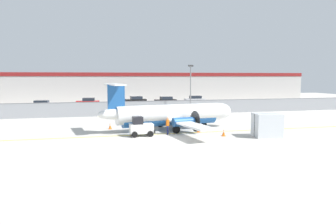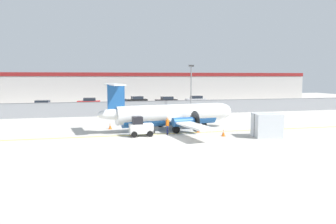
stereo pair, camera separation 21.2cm
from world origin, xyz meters
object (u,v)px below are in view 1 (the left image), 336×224
object	(u,v)px
parked_car_3	(136,100)
apron_light_pole	(191,86)
parked_car_2	(119,104)
traffic_cone_near_left	(110,126)
cargo_container	(267,125)
parked_car_1	(88,102)
commuter_airplane	(173,115)
parked_car_4	(166,101)
parked_car_0	(41,105)
ground_crew_worker	(168,125)
traffic_cone_near_right	(198,129)
traffic_cone_far_left	(224,133)
parked_car_5	(195,100)
baggage_tug	(141,127)

from	to	relation	value
parked_car_3	apron_light_pole	world-z (taller)	apron_light_pole
parked_car_2	apron_light_pole	distance (m)	16.10
traffic_cone_near_left	apron_light_pole	xyz separation A→B (m)	(12.12, 9.62, 3.99)
cargo_container	parked_car_1	size ratio (longest dim) A/B	0.63
commuter_airplane	parked_car_4	distance (m)	30.08
parked_car_3	parked_car_2	bearing A→B (deg)	53.43
parked_car_3	traffic_cone_near_left	bearing A→B (deg)	69.42
traffic_cone_near_left	parked_car_2	bearing A→B (deg)	82.42
parked_car_4	parked_car_0	bearing A→B (deg)	6.81
ground_crew_worker	traffic_cone_near_right	world-z (taller)	ground_crew_worker
traffic_cone_near_right	parked_car_0	world-z (taller)	parked_car_0
traffic_cone_near_left	commuter_airplane	bearing A→B (deg)	-17.24
parked_car_2	traffic_cone_near_left	bearing A→B (deg)	79.30
commuter_airplane	parked_car_1	distance (m)	30.28
commuter_airplane	cargo_container	xyz separation A→B (m)	(7.55, -6.06, -0.50)
traffic_cone_near_right	parked_car_4	size ratio (longest dim) A/B	0.15
commuter_airplane	cargo_container	bearing A→B (deg)	-47.69
traffic_cone_near_right	traffic_cone_far_left	bearing A→B (deg)	-58.33
parked_car_2	parked_car_5	world-z (taller)	same
traffic_cone_near_left	apron_light_pole	distance (m)	15.97
traffic_cone_far_left	cargo_container	bearing A→B (deg)	-18.59
baggage_tug	traffic_cone_far_left	world-z (taller)	baggage_tug
traffic_cone_near_left	parked_car_4	distance (m)	30.21
apron_light_pole	parked_car_0	bearing A→B (deg)	149.84
traffic_cone_near_left	ground_crew_worker	bearing A→B (deg)	-41.06
parked_car_4	parked_car_3	bearing A→B (deg)	-27.36
parked_car_3	parked_car_4	distance (m)	6.05
ground_crew_worker	parked_car_0	bearing A→B (deg)	-43.71
ground_crew_worker	traffic_cone_far_left	world-z (taller)	ground_crew_worker
apron_light_pole	cargo_container	bearing A→B (deg)	-83.99
commuter_airplane	baggage_tug	size ratio (longest dim) A/B	6.78
traffic_cone_far_left	traffic_cone_near_right	bearing A→B (deg)	121.67
parked_car_1	apron_light_pole	xyz separation A→B (m)	(14.35, -17.40, 3.41)
traffic_cone_far_left	baggage_tug	bearing A→B (deg)	166.31
baggage_tug	ground_crew_worker	world-z (taller)	baggage_tug
baggage_tug	traffic_cone_near_right	bearing A→B (deg)	5.25
parked_car_2	ground_crew_worker	bearing A→B (deg)	91.68
traffic_cone_near_right	traffic_cone_far_left	size ratio (longest dim) A/B	1.00
parked_car_1	parked_car_5	xyz separation A→B (m)	(21.39, 1.64, 0.00)
parked_car_5	apron_light_pole	size ratio (longest dim) A/B	0.59
parked_car_3	parked_car_0	bearing A→B (deg)	16.06
traffic_cone_near_left	parked_car_0	bearing A→B (deg)	113.75
cargo_container	traffic_cone_near_right	size ratio (longest dim) A/B	4.17
traffic_cone_near_right	parked_car_0	distance (m)	32.31
baggage_tug	parked_car_4	world-z (taller)	baggage_tug
ground_crew_worker	traffic_cone_near_left	world-z (taller)	ground_crew_worker
commuter_airplane	parked_car_1	bearing A→B (deg)	97.69
ground_crew_worker	parked_car_1	xyz separation A→B (m)	(-7.48, 31.59, -0.06)
ground_crew_worker	parked_car_1	bearing A→B (deg)	-59.64
ground_crew_worker	parked_car_1	world-z (taller)	same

